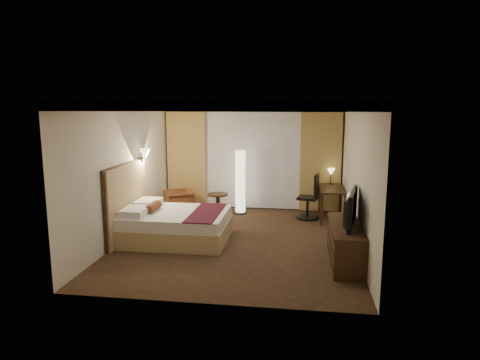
# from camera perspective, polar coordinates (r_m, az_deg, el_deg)

# --- Properties ---
(floor) EXTENTS (4.50, 5.50, 0.01)m
(floor) POSITION_cam_1_polar(r_m,az_deg,el_deg) (8.57, -0.38, -8.07)
(floor) COLOR black
(floor) RESTS_ON ground
(ceiling) EXTENTS (4.50, 5.50, 0.01)m
(ceiling) POSITION_cam_1_polar(r_m,az_deg,el_deg) (8.14, -0.40, 10.31)
(ceiling) COLOR white
(ceiling) RESTS_ON back_wall
(back_wall) EXTENTS (4.50, 0.02, 2.70)m
(back_wall) POSITION_cam_1_polar(r_m,az_deg,el_deg) (10.95, 1.73, 3.18)
(back_wall) COLOR beige
(back_wall) RESTS_ON floor
(left_wall) EXTENTS (0.02, 5.50, 2.70)m
(left_wall) POSITION_cam_1_polar(r_m,az_deg,el_deg) (8.85, -14.95, 1.18)
(left_wall) COLOR beige
(left_wall) RESTS_ON floor
(right_wall) EXTENTS (0.02, 5.50, 2.70)m
(right_wall) POSITION_cam_1_polar(r_m,az_deg,el_deg) (8.22, 15.31, 0.50)
(right_wall) COLOR beige
(right_wall) RESTS_ON floor
(crown_molding) EXTENTS (4.50, 5.50, 0.12)m
(crown_molding) POSITION_cam_1_polar(r_m,az_deg,el_deg) (8.14, -0.40, 9.89)
(crown_molding) COLOR black
(crown_molding) RESTS_ON ceiling
(soffit) EXTENTS (4.50, 0.50, 0.20)m
(soffit) POSITION_cam_1_polar(r_m,az_deg,el_deg) (10.62, 1.61, 9.73)
(soffit) COLOR white
(soffit) RESTS_ON ceiling
(curtain_sheer) EXTENTS (2.48, 0.04, 2.45)m
(curtain_sheer) POSITION_cam_1_polar(r_m,az_deg,el_deg) (10.88, 1.68, 2.61)
(curtain_sheer) COLOR silver
(curtain_sheer) RESTS_ON back_wall
(curtain_left_drape) EXTENTS (1.00, 0.14, 2.45)m
(curtain_left_drape) POSITION_cam_1_polar(r_m,az_deg,el_deg) (11.14, -7.09, 2.71)
(curtain_left_drape) COLOR tan
(curtain_left_drape) RESTS_ON back_wall
(curtain_right_drape) EXTENTS (1.00, 0.14, 2.45)m
(curtain_right_drape) POSITION_cam_1_polar(r_m,az_deg,el_deg) (10.77, 10.68, 2.35)
(curtain_right_drape) COLOR tan
(curtain_right_drape) RESTS_ON back_wall
(wall_sconce) EXTENTS (0.24, 0.24, 0.24)m
(wall_sconce) POSITION_cam_1_polar(r_m,az_deg,el_deg) (9.36, -12.58, 3.42)
(wall_sconce) COLOR white
(wall_sconce) RESTS_ON left_wall
(bed) EXTENTS (2.00, 1.56, 0.59)m
(bed) POSITION_cam_1_polar(r_m,az_deg,el_deg) (8.61, -8.41, -6.05)
(bed) COLOR white
(bed) RESTS_ON floor
(headboard) EXTENTS (0.12, 1.86, 1.50)m
(headboard) POSITION_cam_1_polar(r_m,az_deg,el_deg) (8.83, -14.80, -2.81)
(headboard) COLOR tan
(headboard) RESTS_ON floor
(armchair) EXTENTS (0.86, 0.88, 0.69)m
(armchair) POSITION_cam_1_polar(r_m,az_deg,el_deg) (10.43, -8.17, -2.87)
(armchair) COLOR #522218
(armchair) RESTS_ON floor
(side_table) EXTENTS (0.49, 0.49, 0.54)m
(side_table) POSITION_cam_1_polar(r_m,az_deg,el_deg) (10.36, -2.97, -3.30)
(side_table) COLOR black
(side_table) RESTS_ON floor
(floor_lamp) EXTENTS (0.33, 0.33, 1.57)m
(floor_lamp) POSITION_cam_1_polar(r_m,az_deg,el_deg) (10.46, 0.05, -0.27)
(floor_lamp) COLOR white
(floor_lamp) RESTS_ON floor
(desk) EXTENTS (0.55, 1.24, 0.75)m
(desk) POSITION_cam_1_polar(r_m,az_deg,el_deg) (10.25, 12.08, -3.06)
(desk) COLOR black
(desk) RESTS_ON floor
(desk_lamp) EXTENTS (0.18, 0.18, 0.34)m
(desk_lamp) POSITION_cam_1_polar(r_m,az_deg,el_deg) (10.60, 12.02, 0.38)
(desk_lamp) COLOR #FFD899
(desk_lamp) RESTS_ON desk
(office_chair) EXTENTS (0.63, 0.63, 1.08)m
(office_chair) POSITION_cam_1_polar(r_m,az_deg,el_deg) (10.14, 9.02, -2.14)
(office_chair) COLOR black
(office_chair) RESTS_ON floor
(dresser) EXTENTS (0.50, 1.70, 0.66)m
(dresser) POSITION_cam_1_polar(r_m,az_deg,el_deg) (7.57, 13.89, -8.22)
(dresser) COLOR black
(dresser) RESTS_ON floor
(television) EXTENTS (0.87, 1.25, 0.15)m
(television) POSITION_cam_1_polar(r_m,az_deg,el_deg) (7.39, 13.88, -3.35)
(television) COLOR black
(television) RESTS_ON dresser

